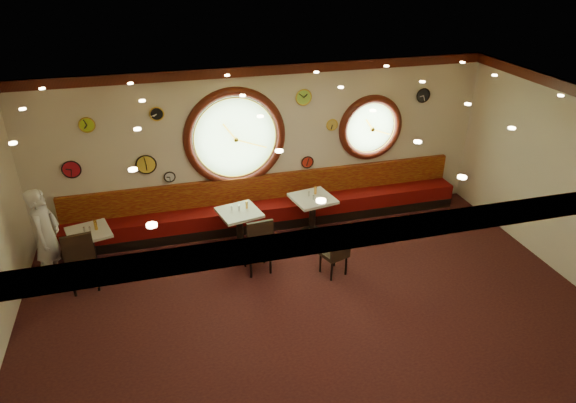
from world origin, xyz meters
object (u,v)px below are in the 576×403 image
object	(u,v)px
condiment_b_pepper	(239,208)
waiter	(47,236)
table_a	(91,245)
condiment_c_bottle	(315,190)
table_b	(240,225)
condiment_c_salt	(309,194)
chair_b	(259,243)
condiment_c_pepper	(313,197)
condiment_a_pepper	(90,229)
condiment_a_bottle	(96,225)
condiment_b_salt	(232,208)
table_c	(312,211)
condiment_b_bottle	(247,205)
chair_a	(80,258)
condiment_a_salt	(84,229)
chair_c	(337,248)

from	to	relation	value
condiment_b_pepper	waiter	world-z (taller)	waiter
table_a	condiment_b_pepper	xyz separation A→B (m)	(2.64, 0.00, 0.37)
condiment_c_bottle	waiter	distance (m)	4.81
table_b	condiment_c_salt	world-z (taller)	condiment_c_salt
chair_b	waiter	bearing A→B (deg)	162.53
condiment_b_pepper	condiment_c_pepper	size ratio (longest dim) A/B	1.23
condiment_a_pepper	condiment_a_bottle	size ratio (longest dim) A/B	0.53
condiment_b_salt	table_c	bearing A→B (deg)	1.34
condiment_c_pepper	condiment_b_bottle	bearing A→B (deg)	177.81
chair_a	condiment_a_bottle	xyz separation A→B (m)	(0.23, 0.67, 0.20)
table_b	condiment_a_salt	xyz separation A→B (m)	(-2.69, 0.02, 0.31)
condiment_a_bottle	condiment_b_bottle	xyz separation A→B (m)	(2.66, 0.03, 0.01)
chair_c	condiment_a_pepper	bearing A→B (deg)	143.09
condiment_b_salt	condiment_c_pepper	size ratio (longest dim) A/B	0.99
condiment_c_salt	condiment_a_bottle	xyz separation A→B (m)	(-3.90, -0.15, -0.02)
chair_b	condiment_c_pepper	xyz separation A→B (m)	(1.27, 0.92, 0.26)
table_c	table_b	bearing A→B (deg)	-175.40
condiment_c_salt	condiment_a_pepper	size ratio (longest dim) A/B	0.92
chair_c	condiment_b_bottle	size ratio (longest dim) A/B	4.07
chair_b	condiment_c_salt	size ratio (longest dim) A/B	7.75
condiment_b_pepper	waiter	bearing A→B (deg)	-176.75
condiment_a_salt	condiment_b_salt	xyz separation A→B (m)	(2.57, 0.06, 0.03)
table_a	condiment_b_pepper	size ratio (longest dim) A/B	7.52
condiment_c_salt	condiment_b_bottle	size ratio (longest dim) A/B	0.59
chair_a	condiment_c_salt	xyz separation A→B (m)	(4.13, 0.82, 0.23)
condiment_b_bottle	waiter	bearing A→B (deg)	-176.11
condiment_a_salt	condiment_c_salt	bearing A→B (deg)	2.38
condiment_a_bottle	waiter	bearing A→B (deg)	-164.81
condiment_b_pepper	table_c	bearing A→B (deg)	3.49
condiment_b_salt	condiment_b_bottle	xyz separation A→B (m)	(0.28, -0.00, 0.03)
condiment_b_salt	condiment_b_pepper	xyz separation A→B (m)	(0.13, -0.05, 0.01)
condiment_a_salt	waiter	distance (m)	0.59
condiment_c_salt	condiment_a_pepper	xyz separation A→B (m)	(-3.99, -0.20, -0.06)
condiment_c_salt	condiment_c_pepper	distance (m)	0.17
chair_c	condiment_b_bottle	distance (m)	1.92
condiment_b_pepper	chair_b	bearing A→B (deg)	-80.00
condiment_a_bottle	condiment_c_bottle	xyz separation A→B (m)	(4.05, 0.20, 0.06)
condiment_a_salt	condiment_b_pepper	distance (m)	2.70
chair_c	condiment_b_bottle	bearing A→B (deg)	113.66
condiment_a_bottle	table_c	bearing A→B (deg)	1.01
condiment_a_bottle	chair_a	bearing A→B (deg)	-108.96
condiment_b_salt	condiment_c_pepper	distance (m)	1.56
condiment_b_salt	condiment_c_salt	xyz separation A→B (m)	(1.52, 0.11, 0.03)
condiment_a_pepper	condiment_b_pepper	size ratio (longest dim) A/B	0.83
condiment_a_salt	waiter	bearing A→B (deg)	-162.13
condiment_a_bottle	condiment_c_pepper	bearing A→B (deg)	-0.30
condiment_b_salt	condiment_a_salt	bearing A→B (deg)	-178.74
chair_a	condiment_b_pepper	distance (m)	2.82
condiment_a_salt	condiment_b_bottle	distance (m)	2.85
chair_b	condiment_a_salt	xyz separation A→B (m)	(-2.86, 0.91, 0.19)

